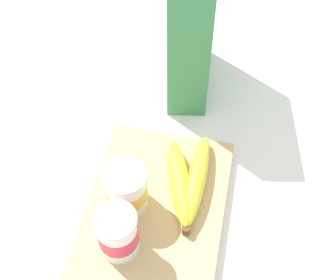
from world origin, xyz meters
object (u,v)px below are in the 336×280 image
(cutting_board, at_px, (153,216))
(yogurt_cup_back, at_px, (126,189))
(yogurt_cup_front, at_px, (118,233))
(cereal_box, at_px, (189,25))
(banana_bunch, at_px, (188,181))

(cutting_board, distance_m, yogurt_cup_back, 0.07)
(yogurt_cup_front, bearing_deg, cereal_box, -4.45)
(yogurt_cup_back, bearing_deg, cereal_box, -7.04)
(yogurt_cup_front, distance_m, banana_bunch, 0.16)
(yogurt_cup_front, xyz_separation_m, yogurt_cup_back, (0.08, 0.01, -0.00))
(cutting_board, height_order, cereal_box, cereal_box)
(cutting_board, bearing_deg, yogurt_cup_front, 150.37)
(cereal_box, xyz_separation_m, yogurt_cup_front, (-0.41, 0.03, -0.08))
(cereal_box, relative_size, yogurt_cup_back, 3.27)
(cereal_box, relative_size, banana_bunch, 1.49)
(yogurt_cup_front, height_order, banana_bunch, yogurt_cup_front)
(yogurt_cup_back, height_order, banana_bunch, yogurt_cup_back)
(cutting_board, relative_size, yogurt_cup_front, 3.66)
(cutting_board, xyz_separation_m, cereal_box, (0.35, 0.01, 0.14))
(cutting_board, distance_m, cereal_box, 0.37)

